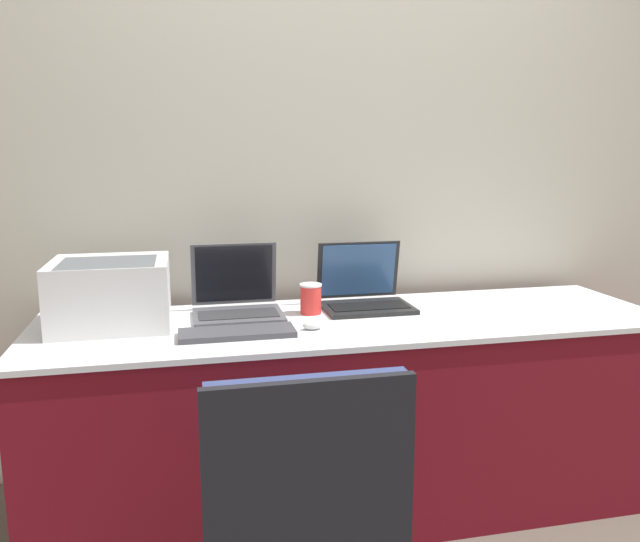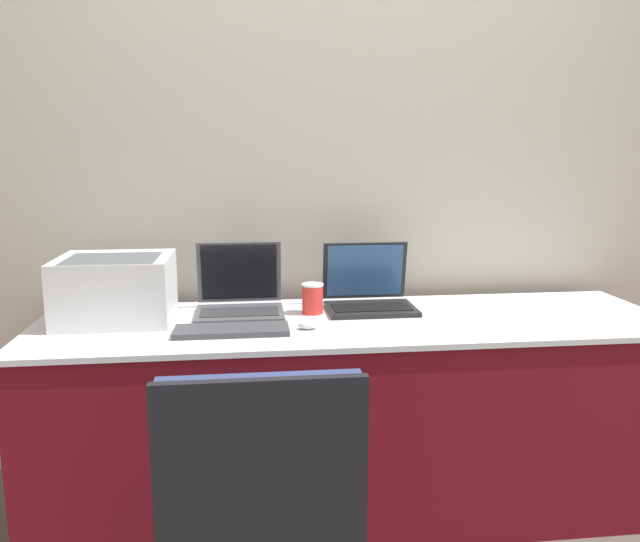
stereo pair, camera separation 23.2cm
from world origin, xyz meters
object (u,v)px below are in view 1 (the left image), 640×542
Objects in this scene: printer at (111,291)px; laptop_left at (237,300)px; chair at (301,501)px; coffee_cup at (311,299)px; mouse at (313,325)px; laptop_right at (364,293)px; external_keyboard at (237,333)px.

laptop_left is at bearing 7.56° from printer.
coffee_cup is at bearing 76.83° from chair.
laptop_right is at bearing 45.67° from mouse.
laptop_right reaches higher than mouse.
coffee_cup is 0.13× the size of chair.
external_keyboard is at bearing 96.23° from chair.
external_keyboard is 0.27m from mouse.
laptop_left is 0.37× the size of chair.
laptop_right is at bearing 13.57° from coffee_cup.
mouse is at bearing -47.65° from laptop_left.
external_keyboard is at bearing -95.12° from laptop_left.
chair reaches higher than mouse.
printer is at bearing -172.44° from laptop_left.
laptop_right reaches higher than printer.
laptop_left is 0.85× the size of external_keyboard.
mouse reaches higher than external_keyboard.
laptop_left is 2.85× the size of coffee_cup.
laptop_right is at bearing 4.23° from printer.
mouse is (0.24, -0.27, -0.04)m from laptop_left.
coffee_cup is 1.03m from chair.
external_keyboard is 0.39m from coffee_cup.
laptop_left is 0.51m from laptop_right.
laptop_left is 0.29m from external_keyboard.
printer is at bearing -175.77° from laptop_right.
laptop_right is (0.51, 0.01, -0.00)m from laptop_left.
printer is 0.46m from laptop_left.
laptop_right reaches higher than chair.
external_keyboard is 0.76m from chair.
laptop_left is at bearing 170.97° from coffee_cup.
printer is 0.74m from coffee_cup.
laptop_right is 0.39m from mouse.
laptop_right is at bearing 1.27° from laptop_left.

